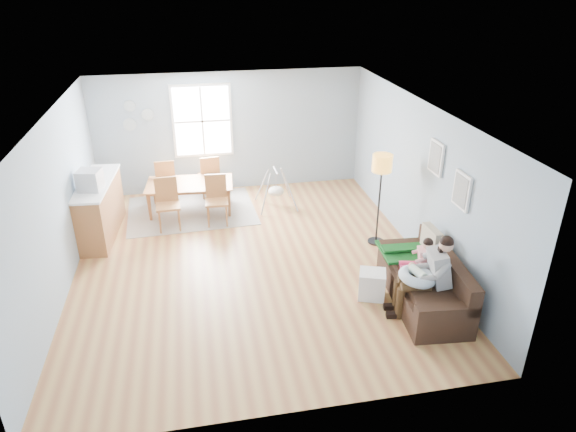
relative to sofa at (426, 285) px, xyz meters
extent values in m
cube|color=#A6633B|center=(-2.51, 1.69, -0.33)|extent=(8.40, 9.40, 0.08)
cube|color=silver|center=(-2.51, 1.69, 2.71)|extent=(8.40, 9.40, 0.60)
cube|color=#91A9BE|center=(-2.51, 6.35, 1.06)|extent=(8.40, 0.08, 3.90)
cube|color=#91A9BE|center=(-2.51, -2.97, 1.06)|extent=(8.40, 0.08, 3.90)
cube|color=#91A9BE|center=(1.65, 1.69, 1.06)|extent=(0.08, 9.40, 3.90)
cube|color=white|center=(-3.11, 5.16, 1.36)|extent=(1.32, 0.06, 1.62)
cube|color=white|center=(-3.11, 5.13, 1.36)|extent=(1.20, 0.02, 1.50)
cube|color=white|center=(-3.11, 5.12, 1.36)|extent=(1.20, 0.03, 0.04)
cube|color=white|center=(-3.11, 5.12, 1.36)|extent=(0.04, 0.03, 1.50)
cube|color=white|center=(0.46, 0.19, 1.46)|extent=(0.04, 0.44, 0.54)
cube|color=slate|center=(0.44, 0.19, 1.46)|extent=(0.01, 0.36, 0.46)
cube|color=white|center=(0.46, 1.09, 1.66)|extent=(0.04, 0.44, 0.54)
cube|color=slate|center=(0.44, 1.09, 1.66)|extent=(0.01, 0.36, 0.46)
cylinder|color=#8FA6AB|center=(-4.61, 5.16, 1.76)|extent=(0.24, 0.02, 0.24)
cylinder|color=#8FA6AB|center=(-4.26, 5.16, 1.56)|extent=(0.26, 0.02, 0.26)
cylinder|color=#8FA6AB|center=(-4.66, 5.16, 1.36)|extent=(0.28, 0.02, 0.28)
cube|color=black|center=(-0.06, 0.01, -0.09)|extent=(1.05, 2.11, 0.41)
cube|color=black|center=(0.28, -0.02, 0.33)|extent=(0.37, 2.05, 0.42)
cube|color=black|center=(-0.14, -0.91, 0.19)|extent=(0.89, 0.27, 0.16)
cube|color=black|center=(0.02, 0.93, 0.19)|extent=(0.89, 0.27, 0.16)
cube|color=#135416|center=(-0.02, 0.68, 0.23)|extent=(0.97, 0.81, 0.04)
cube|color=tan|center=(0.26, 0.51, 0.45)|extent=(0.15, 0.49, 0.48)
cube|color=gray|center=(0.00, -0.30, 0.49)|extent=(0.39, 0.46, 0.56)
sphere|color=tan|center=(0.05, -0.31, 0.87)|extent=(0.21, 0.21, 0.21)
sphere|color=black|center=(0.05, -0.31, 0.91)|extent=(0.20, 0.20, 0.20)
cylinder|color=#362613|center=(-0.35, -0.35, 0.23)|extent=(0.45, 0.21, 0.15)
cylinder|color=#362613|center=(-0.32, -0.15, 0.23)|extent=(0.45, 0.21, 0.15)
cylinder|color=#362613|center=(-0.56, -0.32, -0.04)|extent=(0.12, 0.12, 0.51)
cylinder|color=#362613|center=(-0.52, -0.12, -0.04)|extent=(0.12, 0.12, 0.51)
cube|color=black|center=(-0.63, -0.31, -0.25)|extent=(0.24, 0.13, 0.08)
cube|color=black|center=(-0.60, -0.10, -0.25)|extent=(0.24, 0.13, 0.08)
torus|color=#CBE3FD|center=(-0.31, -0.27, 0.35)|extent=(0.59, 0.58, 0.23)
cylinder|color=silver|center=(-0.31, -0.27, 0.43)|extent=(0.19, 0.31, 0.13)
sphere|color=tan|center=(-0.33, -0.10, 0.45)|extent=(0.11, 0.11, 0.11)
cube|color=white|center=(0.00, 0.18, 0.38)|extent=(0.26, 0.28, 0.34)
sphere|color=tan|center=(0.03, 0.18, 0.62)|extent=(0.16, 0.16, 0.16)
sphere|color=black|center=(0.03, 0.18, 0.64)|extent=(0.16, 0.16, 0.16)
cylinder|color=#DA3565|center=(-0.23, 0.17, 0.23)|extent=(0.29, 0.14, 0.08)
cylinder|color=#DA3565|center=(-0.20, 0.30, 0.23)|extent=(0.29, 0.14, 0.08)
cylinder|color=#DA3565|center=(-0.36, 0.20, 0.07)|extent=(0.07, 0.07, 0.28)
cylinder|color=#DA3565|center=(-0.33, 0.33, 0.07)|extent=(0.07, 0.07, 0.28)
cylinder|color=black|center=(-0.10, 1.97, -0.28)|extent=(0.31, 0.31, 0.03)
cylinder|color=black|center=(-0.10, 1.97, 0.47)|extent=(0.03, 0.03, 1.53)
cylinder|color=#F6A333|center=(-0.10, 1.97, 1.29)|extent=(0.35, 0.35, 0.31)
cube|color=white|center=(-0.78, 0.27, -0.07)|extent=(0.50, 0.47, 0.45)
cube|color=black|center=(-0.95, 0.33, -0.07)|extent=(0.13, 0.30, 0.36)
cube|color=gray|center=(-3.49, 4.04, -0.29)|extent=(2.74, 2.14, 0.01)
imported|color=brown|center=(-3.49, 4.04, 0.02)|extent=(1.86, 1.13, 0.63)
cube|color=#9D6136|center=(-3.93, 3.28, 0.20)|extent=(0.49, 0.49, 0.04)
cube|color=#9D6136|center=(-3.94, 3.49, 0.48)|extent=(0.44, 0.07, 0.51)
cylinder|color=#9D6136|center=(-4.11, 3.08, -0.04)|extent=(0.04, 0.04, 0.49)
cylinder|color=#9D6136|center=(-3.73, 3.11, -0.04)|extent=(0.04, 0.04, 0.49)
cylinder|color=#9D6136|center=(-4.13, 3.46, -0.04)|extent=(0.04, 0.04, 0.49)
cylinder|color=#9D6136|center=(-3.76, 3.48, -0.04)|extent=(0.04, 0.04, 0.49)
cube|color=#9D6136|center=(-2.98, 3.33, 0.19)|extent=(0.47, 0.47, 0.04)
cube|color=#9D6136|center=(-2.97, 3.53, 0.46)|extent=(0.43, 0.07, 0.49)
cylinder|color=#9D6136|center=(-3.17, 3.16, -0.05)|extent=(0.04, 0.04, 0.48)
cylinder|color=#9D6136|center=(-2.81, 3.14, -0.05)|extent=(0.04, 0.04, 0.48)
cylinder|color=#9D6136|center=(-3.15, 3.52, -0.05)|extent=(0.04, 0.04, 0.48)
cylinder|color=#9D6136|center=(-2.79, 3.50, -0.05)|extent=(0.04, 0.04, 0.48)
cube|color=#9D6136|center=(-4.00, 4.76, 0.18)|extent=(0.46, 0.46, 0.04)
cube|color=#9D6136|center=(-4.00, 4.56, 0.44)|extent=(0.42, 0.06, 0.48)
cylinder|color=#9D6136|center=(-3.83, 4.95, -0.06)|extent=(0.04, 0.04, 0.47)
cylinder|color=#9D6136|center=(-4.19, 4.93, -0.06)|extent=(0.04, 0.04, 0.47)
cylinder|color=#9D6136|center=(-3.82, 4.59, -0.06)|extent=(0.04, 0.04, 0.47)
cylinder|color=#9D6136|center=(-4.18, 4.57, -0.06)|extent=(0.04, 0.04, 0.47)
cube|color=#9D6136|center=(-3.05, 4.81, 0.18)|extent=(0.50, 0.50, 0.04)
cube|color=#9D6136|center=(-3.03, 4.61, 0.45)|extent=(0.43, 0.10, 0.49)
cylinder|color=#9D6136|center=(-2.90, 5.01, -0.05)|extent=(0.04, 0.04, 0.48)
cylinder|color=#9D6136|center=(-3.26, 4.96, -0.05)|extent=(0.04, 0.04, 0.48)
cylinder|color=#9D6136|center=(-2.85, 4.65, -0.05)|extent=(0.04, 0.04, 0.48)
cylinder|color=#9D6136|center=(-3.21, 4.60, -0.05)|extent=(0.04, 0.04, 0.48)
cube|color=brown|center=(-5.21, 3.30, 0.24)|extent=(0.67, 1.94, 1.06)
cube|color=white|center=(-5.21, 3.30, 0.78)|extent=(0.72, 1.99, 0.04)
cube|color=#B3B3B8|center=(-5.22, 2.92, 0.99)|extent=(0.46, 0.44, 0.37)
cube|color=black|center=(-5.40, 2.96, 0.99)|extent=(0.08, 0.30, 0.26)
cylinder|color=#B3B3B8|center=(-1.68, 3.93, 0.54)|extent=(0.05, 0.47, 0.04)
ellipsoid|color=beige|center=(-1.68, 3.93, 0.07)|extent=(0.34, 0.34, 0.21)
cylinder|color=#B3B3B8|center=(-1.68, 3.93, 0.30)|extent=(0.01, 0.01, 0.38)
cylinder|color=#B3B3B8|center=(-1.93, 3.66, 0.13)|extent=(0.29, 0.31, 0.83)
cylinder|color=#B3B3B8|center=(-1.41, 3.67, 0.13)|extent=(0.30, 0.30, 0.83)
cylinder|color=#B3B3B8|center=(-1.94, 4.19, 0.13)|extent=(0.30, 0.30, 0.83)
cylinder|color=#B3B3B8|center=(-1.42, 4.20, 0.13)|extent=(0.29, 0.31, 0.83)
camera|label=1|loc=(-3.35, -6.12, 4.38)|focal=32.00mm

